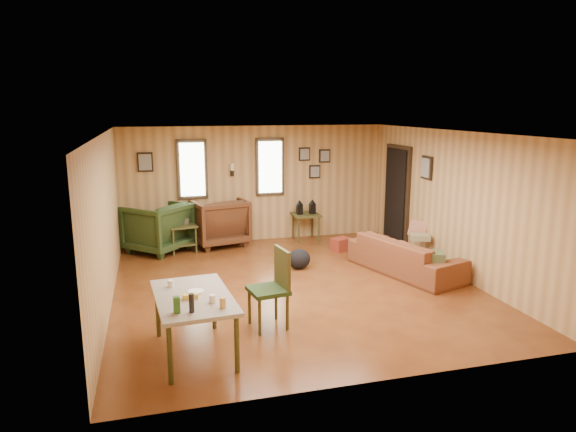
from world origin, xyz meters
name	(u,v)px	position (x,y,z in m)	size (l,w,h in m)	color
room	(300,207)	(0.17, 0.27, 1.21)	(5.54, 6.04, 2.44)	brown
sofa	(405,250)	(1.99, 0.14, 0.41)	(2.08, 0.61, 0.81)	brown
recliner_brown	(219,219)	(-0.82, 2.79, 0.53)	(1.04, 0.97, 1.07)	#4F2C17
recliner_green	(157,225)	(-2.03, 2.61, 0.53)	(1.02, 0.96, 1.05)	#293E1C
end_table	(182,233)	(-1.58, 2.44, 0.37)	(0.60, 0.56, 0.67)	#45461F
side_table	(306,213)	(1.01, 2.70, 0.59)	(0.55, 0.55, 0.87)	#45461F
cooler	(341,244)	(1.44, 1.72, 0.13)	(0.42, 0.37, 0.25)	maroon
backpack	(299,259)	(0.31, 0.83, 0.18)	(0.49, 0.43, 0.35)	black
sofa_pillows	(424,243)	(2.33, 0.12, 0.50)	(0.97, 1.74, 0.36)	#48522D
dining_table	(193,301)	(-1.72, -1.89, 0.64)	(0.93, 1.44, 0.90)	#9D9284
dining_chair	(274,284)	(-0.67, -1.38, 0.57)	(0.53, 0.53, 1.02)	#293E1C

